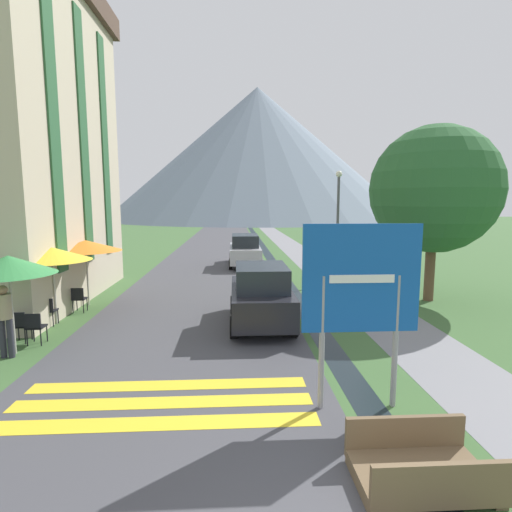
% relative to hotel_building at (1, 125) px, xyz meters
% --- Properties ---
extents(ground_plane, '(160.00, 160.00, 0.00)m').
position_rel_hotel_building_xyz_m(ground_plane, '(9.40, 8.00, -6.37)').
color(ground_plane, '#3D6033').
extents(road, '(6.40, 60.00, 0.01)m').
position_rel_hotel_building_xyz_m(road, '(6.90, 18.00, -6.37)').
color(road, '#424247').
rests_on(road, ground_plane).
extents(footpath, '(2.20, 60.00, 0.01)m').
position_rel_hotel_building_xyz_m(footpath, '(13.00, 18.00, -6.37)').
color(footpath, slate).
rests_on(footpath, ground_plane).
extents(drainage_channel, '(0.60, 60.00, 0.00)m').
position_rel_hotel_building_xyz_m(drainage_channel, '(10.60, 18.00, -6.37)').
color(drainage_channel, black).
rests_on(drainage_channel, ground_plane).
extents(crosswalk_marking, '(5.44, 1.84, 0.01)m').
position_rel_hotel_building_xyz_m(crosswalk_marking, '(6.90, -8.16, -6.37)').
color(crosswalk_marking, yellow).
rests_on(crosswalk_marking, ground_plane).
extents(mountain_distant, '(67.16, 67.16, 29.11)m').
position_rel_hotel_building_xyz_m(mountain_distant, '(13.67, 77.07, 8.18)').
color(mountain_distant, slate).
rests_on(mountain_distant, ground_plane).
extents(hotel_building, '(6.12, 9.27, 11.86)m').
position_rel_hotel_building_xyz_m(hotel_building, '(0.00, 0.00, 0.00)').
color(hotel_building, '#BCAD93').
rests_on(hotel_building, ground_plane).
extents(road_sign, '(2.05, 0.11, 3.28)m').
position_rel_hotel_building_xyz_m(road_sign, '(10.38, -8.50, -4.26)').
color(road_sign, gray).
rests_on(road_sign, ground_plane).
extents(footbridge, '(1.70, 1.10, 0.65)m').
position_rel_hotel_building_xyz_m(footbridge, '(10.60, -10.49, -6.14)').
color(footbridge, brown).
rests_on(footbridge, ground_plane).
extents(parked_car_near, '(1.83, 3.83, 1.82)m').
position_rel_hotel_building_xyz_m(parked_car_near, '(9.00, -3.55, -5.46)').
color(parked_car_near, black).
rests_on(parked_car_near, ground_plane).
extents(parked_car_far, '(1.82, 4.50, 1.82)m').
position_rel_hotel_building_xyz_m(parked_car_far, '(8.84, 7.87, -5.46)').
color(parked_car_far, '#B2B2B7').
rests_on(parked_car_far, ground_plane).
extents(cafe_chair_far_right, '(0.40, 0.40, 0.85)m').
position_rel_hotel_building_xyz_m(cafe_chair_far_right, '(3.05, -1.87, -5.86)').
color(cafe_chair_far_right, black).
rests_on(cafe_chair_far_right, ground_plane).
extents(cafe_chair_near_left, '(0.40, 0.40, 0.85)m').
position_rel_hotel_building_xyz_m(cafe_chair_near_left, '(3.10, -4.93, -5.86)').
color(cafe_chair_near_left, black).
rests_on(cafe_chair_near_left, ground_plane).
extents(cafe_chair_near_right, '(0.40, 0.40, 0.85)m').
position_rel_hotel_building_xyz_m(cafe_chair_near_right, '(2.64, -4.78, -5.86)').
color(cafe_chair_near_right, black).
rests_on(cafe_chair_near_right, ground_plane).
extents(cafe_chair_middle, '(0.40, 0.40, 0.85)m').
position_rel_hotel_building_xyz_m(cafe_chair_middle, '(2.70, -3.32, -5.86)').
color(cafe_chair_middle, black).
rests_on(cafe_chair_middle, ground_plane).
extents(cafe_chair_far_left, '(0.40, 0.40, 0.85)m').
position_rel_hotel_building_xyz_m(cafe_chair_far_left, '(2.58, -2.05, -5.86)').
color(cafe_chair_far_left, black).
rests_on(cafe_chair_far_left, ground_plane).
extents(cafe_umbrella_front_green, '(2.13, 2.13, 2.40)m').
position_rel_hotel_building_xyz_m(cafe_umbrella_front_green, '(2.90, -5.52, -4.20)').
color(cafe_umbrella_front_green, '#B7B2A8').
rests_on(cafe_umbrella_front_green, ground_plane).
extents(cafe_umbrella_middle_yellow, '(2.23, 2.23, 2.32)m').
position_rel_hotel_building_xyz_m(cafe_umbrella_middle_yellow, '(2.83, -3.10, -4.25)').
color(cafe_umbrella_middle_yellow, '#B7B2A8').
rests_on(cafe_umbrella_middle_yellow, ground_plane).
extents(cafe_umbrella_rear_orange, '(2.45, 2.45, 2.33)m').
position_rel_hotel_building_xyz_m(cafe_umbrella_rear_orange, '(3.01, -0.88, -4.24)').
color(cafe_umbrella_rear_orange, '#B7B2A8').
rests_on(cafe_umbrella_rear_orange, ground_plane).
extents(person_standing_terrace, '(0.32, 0.32, 1.74)m').
position_rel_hotel_building_xyz_m(person_standing_terrace, '(2.86, -5.77, -5.36)').
color(person_standing_terrace, '#282833').
rests_on(person_standing_terrace, ground_plane).
extents(person_seated_near, '(0.32, 0.32, 1.23)m').
position_rel_hotel_building_xyz_m(person_seated_near, '(2.58, -3.92, -5.69)').
color(person_seated_near, '#282833').
rests_on(person_seated_near, ground_plane).
extents(person_seated_far, '(0.32, 0.32, 1.29)m').
position_rel_hotel_building_xyz_m(person_seated_far, '(2.43, -2.64, -5.66)').
color(person_seated_far, '#282833').
rests_on(person_seated_far, ground_plane).
extents(streetlamp, '(0.28, 0.28, 5.03)m').
position_rel_hotel_building_xyz_m(streetlamp, '(12.86, 2.59, -3.38)').
color(streetlamp, '#515156').
rests_on(streetlamp, ground_plane).
extents(tree_by_path, '(4.59, 4.59, 6.40)m').
position_rel_hotel_building_xyz_m(tree_by_path, '(15.47, -0.87, -2.28)').
color(tree_by_path, brown).
rests_on(tree_by_path, ground_plane).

